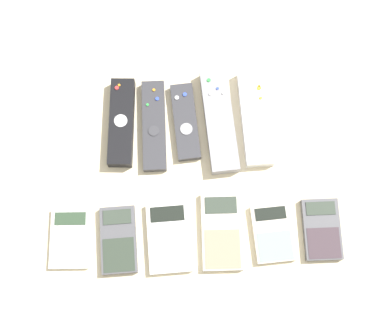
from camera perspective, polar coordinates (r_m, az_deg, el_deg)
ground_plane at (r=1.08m, az=0.09°, el=-1.93°), size 3.00×3.00×0.00m
remote_0 at (r=1.11m, az=-7.52°, el=4.84°), size 0.06×0.19×0.03m
remote_1 at (r=1.11m, az=-4.08°, el=4.53°), size 0.05×0.19×0.02m
remote_2 at (r=1.11m, az=-0.72°, el=4.96°), size 0.06×0.17×0.02m
remote_3 at (r=1.11m, az=2.92°, el=5.05°), size 0.07×0.22×0.03m
remote_4 at (r=1.12m, az=6.76°, el=5.32°), size 0.06×0.21×0.03m
calculator_0 at (r=1.08m, az=-12.88°, el=-7.38°), size 0.08×0.12×0.01m
calculator_1 at (r=1.06m, az=-7.84°, el=-7.60°), size 0.07×0.13×0.02m
calculator_2 at (r=1.06m, az=-2.46°, el=-7.44°), size 0.09×0.14×0.02m
calculator_3 at (r=1.06m, az=3.19°, el=-6.78°), size 0.08×0.15×0.02m
calculator_4 at (r=1.07m, az=8.61°, el=-6.90°), size 0.08×0.12×0.01m
calculator_5 at (r=1.09m, az=13.67°, el=-6.38°), size 0.07×0.12×0.02m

